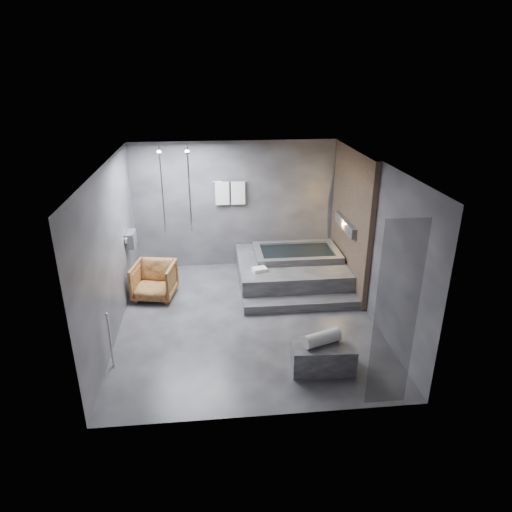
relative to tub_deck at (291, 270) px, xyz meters
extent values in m
plane|color=#2A2A2D|center=(-1.05, -1.45, -0.25)|extent=(5.00, 5.00, 0.00)
cube|color=#474749|center=(-1.05, -1.45, 2.55)|extent=(4.50, 5.00, 0.04)
cube|color=#343439|center=(-1.05, 1.05, 1.15)|extent=(4.50, 0.04, 2.80)
cube|color=#343439|center=(-1.05, -3.95, 1.15)|extent=(4.50, 0.04, 2.80)
cube|color=#343439|center=(-3.30, -1.45, 1.15)|extent=(0.04, 5.00, 2.80)
cube|color=#343439|center=(1.20, -1.45, 1.15)|extent=(0.04, 5.00, 2.80)
cube|color=#9D7C5C|center=(1.14, -0.20, 1.15)|extent=(0.10, 2.40, 2.78)
cube|color=#FF9938|center=(1.06, -0.20, 1.05)|extent=(0.14, 1.20, 0.20)
cube|color=slate|center=(-3.21, -0.05, 0.85)|extent=(0.16, 0.42, 0.30)
imported|color=beige|center=(-3.20, -0.15, 0.80)|extent=(0.08, 0.08, 0.21)
imported|color=beige|center=(-3.20, 0.05, 0.78)|extent=(0.07, 0.07, 0.15)
cylinder|color=silver|center=(-2.05, 0.60, 1.65)|extent=(0.04, 0.04, 1.80)
cylinder|color=silver|center=(-2.60, 0.60, 1.65)|extent=(0.04, 0.04, 1.80)
cylinder|color=silver|center=(-1.20, 0.99, 1.70)|extent=(0.75, 0.02, 0.02)
cube|color=white|center=(-1.37, 0.97, 1.45)|extent=(0.30, 0.06, 0.50)
cube|color=white|center=(-1.03, 0.97, 1.45)|extent=(0.30, 0.06, 0.50)
cylinder|color=silver|center=(-3.20, -2.65, 0.20)|extent=(0.04, 0.04, 0.90)
cube|color=black|center=(0.60, -3.90, 1.10)|extent=(0.55, 0.01, 2.60)
cube|color=#2F2F32|center=(0.00, 0.00, 0.00)|extent=(2.20, 2.00, 0.50)
cube|color=#2F2F32|center=(0.00, -1.18, -0.16)|extent=(2.20, 0.36, 0.18)
cube|color=#333335|center=(-0.05, -3.03, -0.04)|extent=(0.96, 0.56, 0.42)
imported|color=#4E2D13|center=(-2.78, -0.43, 0.11)|extent=(0.90, 0.91, 0.72)
cylinder|color=silver|center=(-0.07, -3.01, 0.27)|extent=(0.60, 0.38, 0.20)
cube|color=white|center=(-0.72, -0.51, 0.29)|extent=(0.31, 0.26, 0.07)
camera|label=1|loc=(-1.63, -8.62, 4.00)|focal=32.00mm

